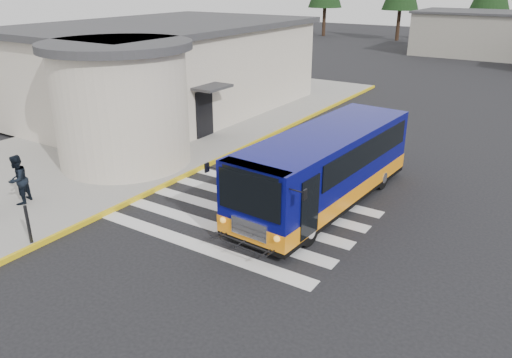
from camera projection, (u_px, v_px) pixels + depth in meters
The scene contains 8 objects.
ground at pixel (265, 208), 16.70m from camera, with size 140.00×140.00×0.00m, color black.
sidewalk at pixel (152, 134), 24.32m from camera, with size 10.00×34.00×0.15m, color gray.
curb_strip at pixel (235, 152), 21.83m from camera, with size 0.12×34.00×0.16m, color gold.
station_building at pixel (161, 71), 26.58m from camera, with size 12.70×18.70×4.80m.
crosswalk at pixel (239, 213), 16.33m from camera, with size 8.00×5.35×0.01m.
transit_bus at pixel (324, 171), 16.56m from camera, with size 3.31×9.14×2.54m.
pedestrian_b at pixel (18, 180), 16.43m from camera, with size 0.81×0.63×1.67m, color black.
bollard at pixel (28, 224), 14.00m from camera, with size 0.09×0.09×1.16m, color black.
Camera 1 is at (7.98, -12.85, 7.15)m, focal length 35.00 mm.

